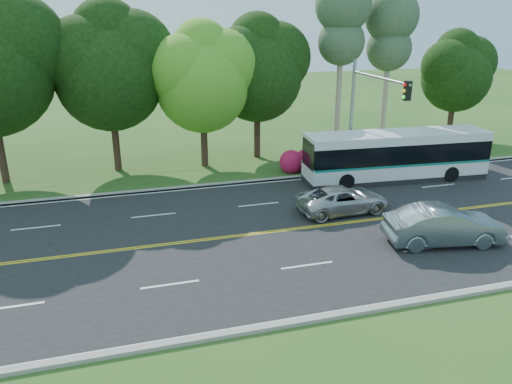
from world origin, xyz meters
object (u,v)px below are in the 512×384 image
object	(u,v)px
transit_bus	(396,156)
traffic_signal	(367,104)
sedan	(444,226)
suv	(343,200)

from	to	relation	value
transit_bus	traffic_signal	bearing A→B (deg)	-178.43
traffic_signal	sedan	bearing A→B (deg)	-93.44
traffic_signal	transit_bus	size ratio (longest dim) A/B	0.62
transit_bus	suv	size ratio (longest dim) A/B	2.38
traffic_signal	suv	distance (m)	6.51
traffic_signal	suv	xyz separation A→B (m)	(-3.16, -4.05, -4.00)
traffic_signal	sedan	size ratio (longest dim) A/B	1.37
traffic_signal	transit_bus	xyz separation A→B (m)	(2.12, -0.08, -3.21)
transit_bus	sedan	bearing A→B (deg)	-103.35
sedan	suv	distance (m)	5.29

